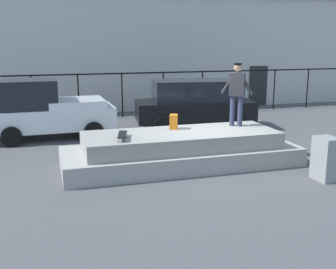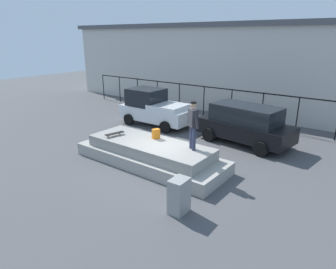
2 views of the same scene
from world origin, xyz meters
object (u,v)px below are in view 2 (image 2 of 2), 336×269
car_black_hatchback_mid (245,124)px  utility_box (179,196)px  car_white_pickup_near (154,108)px  skateboarder (193,122)px  backpack (156,134)px  skateboard (115,134)px

car_black_hatchback_mid → utility_box: car_black_hatchback_mid is taller
car_white_pickup_near → utility_box: 9.02m
skateboarder → car_black_hatchback_mid: skateboarder is taller
skateboarder → backpack: skateboarder is taller
car_black_hatchback_mid → skateboard: bearing=-127.4°
skateboarder → skateboard: skateboarder is taller
skateboard → car_white_pickup_near: (-1.73, 4.64, -0.03)m
skateboard → utility_box: size_ratio=0.82×
skateboarder → backpack: (-1.81, 0.11, -0.82)m
car_black_hatchback_mid → skateboarder: bearing=-93.7°
car_white_pickup_near → utility_box: bearing=-45.9°
skateboarder → utility_box: bearing=-64.8°
backpack → utility_box: 4.00m
backpack → car_white_pickup_near: (-3.29, 3.86, -0.13)m
skateboarder → utility_box: skateboarder is taller
skateboard → car_white_pickup_near: size_ratio=0.20×
backpack → car_white_pickup_near: car_white_pickup_near is taller
skateboarder → skateboard: 3.55m
skateboarder → backpack: bearing=176.4°
backpack → car_white_pickup_near: bearing=-117.2°
backpack → car_black_hatchback_mid: size_ratio=0.09×
skateboard → car_black_hatchback_mid: car_black_hatchback_mid is taller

